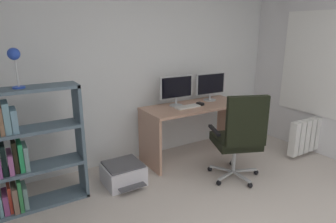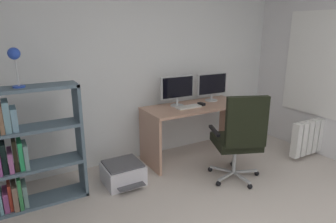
# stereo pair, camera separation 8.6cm
# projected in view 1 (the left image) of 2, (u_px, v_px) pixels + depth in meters

# --- Properties ---
(wall_back) EXTENTS (4.50, 0.10, 2.59)m
(wall_back) POSITION_uv_depth(u_px,v_px,m) (135.00, 65.00, 3.85)
(wall_back) COLOR silver
(wall_back) RESTS_ON ground
(window_pane) EXTENTS (0.01, 1.25, 1.35)m
(window_pane) POSITION_uv_depth(u_px,v_px,m) (326.00, 65.00, 3.95)
(window_pane) COLOR white
(window_frame) EXTENTS (0.02, 1.33, 1.43)m
(window_frame) POSITION_uv_depth(u_px,v_px,m) (326.00, 65.00, 3.94)
(window_frame) COLOR white
(desk) EXTENTS (1.43, 0.59, 0.75)m
(desk) POSITION_uv_depth(u_px,v_px,m) (194.00, 119.00, 4.03)
(desk) COLOR tan
(desk) RESTS_ON ground
(monitor_main) EXTENTS (0.49, 0.18, 0.40)m
(monitor_main) POSITION_uv_depth(u_px,v_px,m) (176.00, 88.00, 3.87)
(monitor_main) COLOR #B2B5B7
(monitor_main) RESTS_ON desk
(monitor_secondary) EXTENTS (0.48, 0.18, 0.40)m
(monitor_secondary) POSITION_uv_depth(u_px,v_px,m) (210.00, 85.00, 4.17)
(monitor_secondary) COLOR #B2B5B7
(monitor_secondary) RESTS_ON desk
(keyboard) EXTENTS (0.34, 0.13, 0.02)m
(keyboard) POSITION_uv_depth(u_px,v_px,m) (187.00, 107.00, 3.85)
(keyboard) COLOR silver
(keyboard) RESTS_ON desk
(computer_mouse) EXTENTS (0.07, 0.11, 0.03)m
(computer_mouse) POSITION_uv_depth(u_px,v_px,m) (200.00, 104.00, 3.98)
(computer_mouse) COLOR black
(computer_mouse) RESTS_ON desk
(office_chair) EXTENTS (0.66, 0.69, 1.08)m
(office_chair) POSITION_uv_depth(u_px,v_px,m) (239.00, 136.00, 3.33)
(office_chair) COLOR #B7BABC
(office_chair) RESTS_ON ground
(bookshelf) EXTENTS (0.92, 0.28, 1.23)m
(bookshelf) POSITION_uv_depth(u_px,v_px,m) (22.00, 153.00, 2.81)
(bookshelf) COLOR slate
(bookshelf) RESTS_ON ground
(desk_lamp) EXTENTS (0.11, 0.11, 0.36)m
(desk_lamp) POSITION_uv_depth(u_px,v_px,m) (14.00, 59.00, 2.59)
(desk_lamp) COLOR #2444B5
(desk_lamp) RESTS_ON bookshelf
(printer) EXTENTS (0.44, 0.50, 0.25)m
(printer) POSITION_uv_depth(u_px,v_px,m) (123.00, 173.00, 3.40)
(printer) COLOR silver
(printer) RESTS_ON ground
(radiator) EXTENTS (0.92, 0.10, 0.48)m
(radiator) POSITION_uv_depth(u_px,v_px,m) (312.00, 134.00, 4.17)
(radiator) COLOR white
(radiator) RESTS_ON ground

